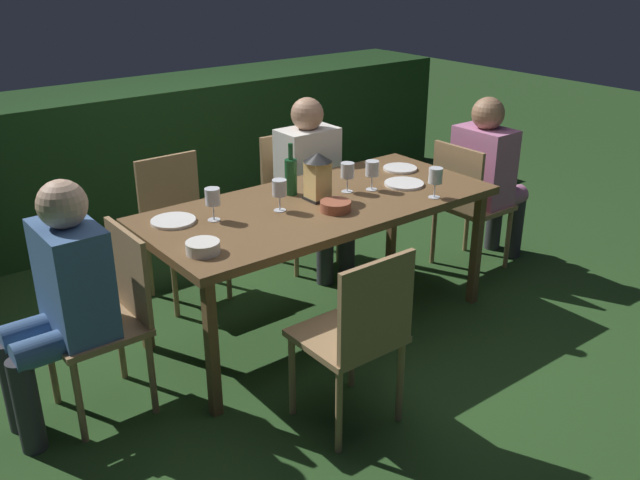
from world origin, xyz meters
The scene contains 23 objects.
ground_plane centered at (0.00, 0.00, 0.00)m, with size 16.00×16.00×0.00m, color #26471E.
dining_table centered at (0.00, 0.00, 0.70)m, with size 1.95×0.87×0.75m.
chair_side_left_a centered at (-0.44, -0.83, 0.49)m, with size 0.42×0.40×0.87m.
chair_head_far centered at (1.22, 0.00, 0.49)m, with size 0.40×0.42×0.87m.
person_in_pink centered at (1.42, 0.00, 0.64)m, with size 0.48×0.38×1.15m.
chair_head_near centered at (-1.22, 0.00, 0.49)m, with size 0.40×0.42×0.87m.
person_in_blue centered at (-1.42, 0.00, 0.64)m, with size 0.48×0.38×1.15m.
chair_side_right_b centered at (0.44, 0.83, 0.49)m, with size 0.42×0.40×0.87m.
person_in_cream centered at (0.44, 0.63, 0.64)m, with size 0.38×0.47×1.15m.
chair_side_right_a centered at (-0.44, 0.83, 0.49)m, with size 0.42×0.40×0.87m.
lantern_centerpiece centered at (0.01, 0.03, 0.90)m, with size 0.15×0.15×0.27m.
green_bottle_on_table centered at (-0.05, 0.19, 0.86)m, with size 0.07×0.07×0.29m.
wine_glass_a centered at (0.22, 0.03, 0.87)m, with size 0.08×0.08×0.17m.
wine_glass_b centered at (0.54, -0.33, 0.87)m, with size 0.08×0.08×0.17m.
wine_glass_c centered at (-0.25, 0.02, 0.87)m, with size 0.08×0.08×0.17m.
wine_glass_d centered at (-0.59, 0.11, 0.87)m, with size 0.08×0.08×0.17m.
wine_glass_e centered at (0.35, -0.02, 0.87)m, with size 0.08×0.08×0.17m.
plate_a centered at (-0.76, 0.21, 0.76)m, with size 0.22×0.22×0.01m, color white.
plate_b centered at (0.56, -0.08, 0.76)m, with size 0.23×0.23×0.01m, color white.
plate_c centered at (0.75, 0.15, 0.76)m, with size 0.21×0.21×0.01m, color white.
bowl_olives centered at (-0.02, -0.16, 0.78)m, with size 0.16×0.16×0.05m.
bowl_bread centered at (-0.83, -0.21, 0.78)m, with size 0.16×0.16×0.06m.
hedge_backdrop centered at (0.00, 2.16, 0.53)m, with size 5.38×0.76×1.06m, color #193816.
Camera 1 is at (-2.16, -2.77, 2.04)m, focal length 38.82 mm.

